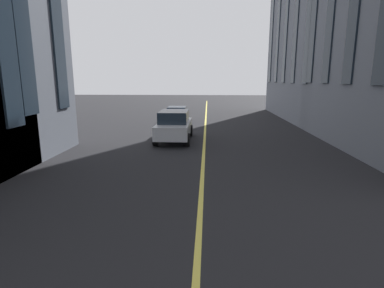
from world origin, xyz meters
TOP-DOWN VIEW (x-y plane):
  - lane_centre_line at (20.00, 0.00)m, footprint 80.00×0.16m
  - car_silver_mid at (24.87, 1.90)m, footprint 4.70×2.14m
  - car_blue_trailing at (33.22, 2.59)m, footprint 4.40×1.95m

SIDE VIEW (x-z plane):
  - lane_centre_line at x=20.00m, z-range 0.00..0.01m
  - car_blue_trailing at x=33.22m, z-range 0.02..1.39m
  - car_silver_mid at x=24.87m, z-range 0.03..1.91m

